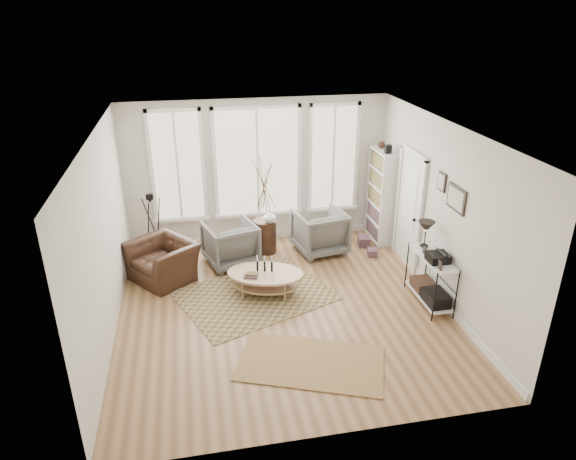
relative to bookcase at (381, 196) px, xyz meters
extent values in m
plane|color=#9E764E|center=(-2.44, -2.23, -0.96)|extent=(5.50, 5.50, 0.00)
plane|color=white|center=(-2.44, -2.23, 1.94)|extent=(5.50, 5.50, 0.00)
cube|color=silver|center=(-2.44, 0.52, 0.49)|extent=(5.20, 0.04, 2.90)
cube|color=silver|center=(-2.44, -4.98, 0.49)|extent=(5.20, 0.04, 2.90)
cube|color=silver|center=(-5.04, -2.23, 0.49)|extent=(0.04, 5.50, 2.90)
cube|color=silver|center=(0.16, -2.23, 0.49)|extent=(0.04, 5.50, 2.90)
cube|color=white|center=(-2.44, 0.51, -0.90)|extent=(5.10, 0.04, 0.12)
cube|color=white|center=(0.15, -2.23, -0.90)|extent=(0.03, 5.40, 0.12)
cube|color=tan|center=(-2.44, 0.50, 0.69)|extent=(1.60, 0.03, 2.10)
cube|color=tan|center=(-3.99, 0.50, 0.69)|extent=(0.90, 0.03, 2.10)
cube|color=tan|center=(-0.89, 0.50, 0.69)|extent=(0.90, 0.03, 2.10)
cube|color=white|center=(-2.44, 0.48, 0.69)|extent=(1.74, 0.06, 2.24)
cube|color=white|center=(-3.99, 0.48, 0.69)|extent=(1.04, 0.06, 2.24)
cube|color=white|center=(-0.89, 0.48, 0.69)|extent=(1.04, 0.06, 2.24)
cube|color=white|center=(-2.44, 0.46, -0.39)|extent=(4.10, 0.12, 0.06)
cube|color=silver|center=(0.14, -1.08, 0.09)|extent=(0.04, 0.88, 2.10)
cube|color=white|center=(0.12, -1.08, 0.34)|extent=(0.01, 0.55, 1.20)
cube|color=white|center=(0.12, -1.57, 0.09)|extent=(0.06, 0.08, 2.18)
cube|color=white|center=(0.12, -0.59, 0.09)|extent=(0.06, 0.08, 2.18)
cube|color=white|center=(0.12, -1.08, 1.18)|extent=(0.06, 1.06, 0.08)
sphere|color=black|center=(0.09, -1.41, 0.04)|extent=(0.06, 0.06, 0.06)
cube|color=white|center=(-0.01, -0.41, -0.01)|extent=(0.30, 0.03, 1.90)
cube|color=white|center=(-0.01, 0.41, -0.01)|extent=(0.30, 0.03, 1.90)
cube|color=white|center=(0.14, 0.00, -0.01)|extent=(0.02, 0.85, 1.90)
cube|color=white|center=(-0.01, 0.00, -0.01)|extent=(0.30, 0.81, 1.90)
cube|color=brown|center=(-0.01, 0.00, -0.01)|extent=(0.24, 0.75, 1.76)
cube|color=black|center=(-0.01, -0.20, 1.02)|extent=(0.12, 0.10, 0.16)
sphere|color=#352016|center=(-0.01, 0.15, 1.01)|extent=(0.14, 0.14, 0.14)
cube|color=white|center=(-0.06, -2.53, -0.84)|extent=(0.37, 1.07, 0.03)
cube|color=white|center=(-0.06, -2.53, -0.14)|extent=(0.37, 1.07, 0.02)
cylinder|color=black|center=(-0.24, -3.06, -0.53)|extent=(0.02, 0.02, 0.85)
cylinder|color=black|center=(0.12, -3.06, -0.53)|extent=(0.02, 0.02, 0.85)
cylinder|color=black|center=(-0.24, -2.00, -0.53)|extent=(0.02, 0.02, 0.85)
cylinder|color=black|center=(0.12, -2.00, -0.53)|extent=(0.02, 0.02, 0.85)
cylinder|color=black|center=(-0.06, -2.18, -0.08)|extent=(0.14, 0.14, 0.02)
cylinder|color=black|center=(-0.06, -2.18, 0.06)|extent=(0.02, 0.02, 0.30)
cone|color=black|center=(-0.06, -2.18, 0.26)|extent=(0.28, 0.28, 0.18)
cube|color=black|center=(-0.06, -2.68, -0.05)|extent=(0.32, 0.30, 0.13)
cube|color=black|center=(-0.06, -2.78, -0.73)|extent=(0.32, 0.45, 0.20)
cube|color=#352016|center=(-0.06, -2.31, -0.75)|extent=(0.32, 0.40, 0.16)
cube|color=black|center=(-0.16, -2.95, -0.04)|extent=(0.02, 0.10, 0.14)
cube|color=black|center=(-0.16, -2.41, -0.05)|extent=(0.02, 0.10, 0.12)
cube|color=black|center=(0.14, -2.63, 0.89)|extent=(0.03, 0.52, 0.38)
cube|color=silver|center=(0.13, -2.63, 0.89)|extent=(0.01, 0.44, 0.30)
cube|color=black|center=(0.14, -2.13, 0.99)|extent=(0.03, 0.24, 0.30)
cube|color=silver|center=(0.13, -2.13, 0.99)|extent=(0.01, 0.18, 0.24)
cube|color=brown|center=(-2.82, -1.77, -0.95)|extent=(2.91, 2.57, 0.01)
cube|color=brown|center=(-2.32, -3.69, -0.94)|extent=(2.23, 1.73, 0.01)
ellipsoid|color=tan|center=(-2.65, -1.74, -0.77)|extent=(1.25, 0.99, 0.03)
ellipsoid|color=tan|center=(-2.65, -1.74, -0.57)|extent=(1.46, 1.16, 0.04)
cylinder|color=tan|center=(-3.00, -1.94, -0.77)|extent=(0.04, 0.04, 0.37)
cylinder|color=tan|center=(-2.29, -1.94, -0.77)|extent=(0.04, 0.04, 0.37)
cylinder|color=tan|center=(-3.00, -1.54, -0.77)|extent=(0.04, 0.04, 0.37)
cylinder|color=tan|center=(-2.29, -1.54, -0.77)|extent=(0.04, 0.04, 0.37)
cylinder|color=black|center=(-2.77, -1.69, -0.46)|extent=(0.04, 0.04, 0.18)
cylinder|color=black|center=(-2.65, -1.69, -0.46)|extent=(0.04, 0.04, 0.18)
cylinder|color=black|center=(-2.53, -1.69, -0.46)|extent=(0.04, 0.04, 0.18)
cube|color=#3A4F2D|center=(-2.89, -1.83, -0.52)|extent=(0.22, 0.16, 0.06)
imported|color=#64635F|center=(-3.12, -0.51, -0.54)|extent=(1.10, 1.12, 0.83)
imported|color=#64635F|center=(-1.35, -0.34, -0.53)|extent=(1.07, 1.10, 0.86)
cylinder|color=#352016|center=(-2.41, -0.13, -0.62)|extent=(0.44, 0.44, 0.67)
imported|color=silver|center=(-2.32, -0.25, -0.16)|extent=(0.26, 0.26, 0.25)
imported|color=#352016|center=(-4.34, -0.87, -0.60)|extent=(1.43, 1.41, 0.70)
cylinder|color=black|center=(-4.52, -0.10, 0.27)|extent=(0.06, 0.06, 0.06)
cube|color=black|center=(-4.52, -0.10, 0.34)|extent=(0.14, 0.10, 0.09)
cylinder|color=black|center=(-4.52, -0.18, 0.34)|extent=(0.06, 0.08, 0.06)
cube|color=brown|center=(-0.39, -0.24, -0.86)|extent=(0.29, 0.34, 0.19)
cube|color=brown|center=(-0.39, -0.73, -0.88)|extent=(0.21, 0.25, 0.14)
camera|label=1|loc=(-3.72, -9.22, 3.60)|focal=32.00mm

